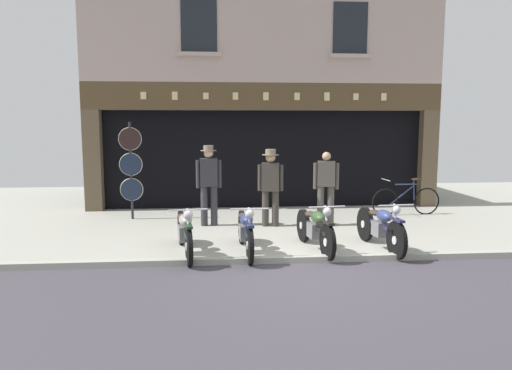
{
  "coord_description": "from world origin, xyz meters",
  "views": [
    {
      "loc": [
        -1.32,
        -7.39,
        2.24
      ],
      "look_at": [
        -0.47,
        2.57,
        0.96
      ],
      "focal_mm": 33.41,
      "sensor_mm": 36.0,
      "label": 1
    }
  ],
  "objects_px": {
    "motorcycle_center_right": "(380,226)",
    "tyre_sign_pole": "(131,165)",
    "motorcycle_left": "(185,231)",
    "salesman_left": "(209,181)",
    "advert_board_near": "(326,141)",
    "motorcycle_center": "(315,228)",
    "salesman_right": "(326,185)",
    "advert_board_far": "(365,139)",
    "leaning_bicycle": "(406,200)",
    "motorcycle_center_left": "(246,230)",
    "shopkeeper_center": "(270,183)"
  },
  "relations": [
    {
      "from": "advert_board_far",
      "to": "leaning_bicycle",
      "type": "xyz_separation_m",
      "value": [
        0.6,
        -1.5,
        -1.46
      ]
    },
    {
      "from": "motorcycle_center_left",
      "to": "salesman_right",
      "type": "height_order",
      "value": "salesman_right"
    },
    {
      "from": "motorcycle_center_right",
      "to": "leaning_bicycle",
      "type": "distance_m",
      "value": 3.63
    },
    {
      "from": "motorcycle_center",
      "to": "salesman_right",
      "type": "distance_m",
      "value": 2.23
    },
    {
      "from": "motorcycle_left",
      "to": "advert_board_near",
      "type": "xyz_separation_m",
      "value": [
        3.55,
        4.7,
        1.36
      ]
    },
    {
      "from": "motorcycle_center",
      "to": "tyre_sign_pole",
      "type": "relative_size",
      "value": 0.85
    },
    {
      "from": "motorcycle_left",
      "to": "motorcycle_center_right",
      "type": "relative_size",
      "value": 1.05
    },
    {
      "from": "motorcycle_left",
      "to": "tyre_sign_pole",
      "type": "bearing_deg",
      "value": -75.01
    },
    {
      "from": "motorcycle_left",
      "to": "advert_board_far",
      "type": "relative_size",
      "value": 2.05
    },
    {
      "from": "shopkeeper_center",
      "to": "motorcycle_left",
      "type": "bearing_deg",
      "value": 60.64
    },
    {
      "from": "motorcycle_center",
      "to": "leaning_bicycle",
      "type": "distance_m",
      "value": 4.31
    },
    {
      "from": "salesman_right",
      "to": "advert_board_far",
      "type": "bearing_deg",
      "value": -111.79
    },
    {
      "from": "tyre_sign_pole",
      "to": "motorcycle_center_right",
      "type": "bearing_deg",
      "value": -33.1
    },
    {
      "from": "advert_board_near",
      "to": "salesman_right",
      "type": "bearing_deg",
      "value": -102.97
    },
    {
      "from": "motorcycle_center",
      "to": "tyre_sign_pole",
      "type": "distance_m",
      "value": 4.97
    },
    {
      "from": "motorcycle_center",
      "to": "salesman_right",
      "type": "xyz_separation_m",
      "value": [
        0.67,
        2.07,
        0.49
      ]
    },
    {
      "from": "motorcycle_center_left",
      "to": "motorcycle_center",
      "type": "height_order",
      "value": "same"
    },
    {
      "from": "motorcycle_center_left",
      "to": "tyre_sign_pole",
      "type": "bearing_deg",
      "value": -54.72
    },
    {
      "from": "tyre_sign_pole",
      "to": "advert_board_near",
      "type": "height_order",
      "value": "tyre_sign_pole"
    },
    {
      "from": "motorcycle_center_right",
      "to": "salesman_left",
      "type": "height_order",
      "value": "salesman_left"
    },
    {
      "from": "motorcycle_center_right",
      "to": "shopkeeper_center",
      "type": "bearing_deg",
      "value": -56.28
    },
    {
      "from": "salesman_left",
      "to": "advert_board_near",
      "type": "xyz_separation_m",
      "value": [
        3.16,
        2.35,
        0.78
      ]
    },
    {
      "from": "salesman_right",
      "to": "motorcycle_center_left",
      "type": "bearing_deg",
      "value": 59.67
    },
    {
      "from": "motorcycle_center_left",
      "to": "salesman_left",
      "type": "relative_size",
      "value": 1.13
    },
    {
      "from": "motorcycle_center_left",
      "to": "motorcycle_center",
      "type": "distance_m",
      "value": 1.24
    },
    {
      "from": "motorcycle_left",
      "to": "salesman_left",
      "type": "distance_m",
      "value": 2.45
    },
    {
      "from": "motorcycle_center_right",
      "to": "tyre_sign_pole",
      "type": "xyz_separation_m",
      "value": [
        -4.91,
        3.2,
        0.86
      ]
    },
    {
      "from": "motorcycle_center",
      "to": "advert_board_far",
      "type": "distance_m",
      "value": 5.39
    },
    {
      "from": "salesman_right",
      "to": "advert_board_far",
      "type": "xyz_separation_m",
      "value": [
        1.68,
        2.57,
        0.92
      ]
    },
    {
      "from": "motorcycle_center",
      "to": "salesman_left",
      "type": "height_order",
      "value": "salesman_left"
    },
    {
      "from": "shopkeeper_center",
      "to": "leaning_bicycle",
      "type": "distance_m",
      "value": 3.7
    },
    {
      "from": "shopkeeper_center",
      "to": "tyre_sign_pole",
      "type": "bearing_deg",
      "value": -9.19
    },
    {
      "from": "motorcycle_center",
      "to": "tyre_sign_pole",
      "type": "height_order",
      "value": "tyre_sign_pole"
    },
    {
      "from": "motorcycle_center_left",
      "to": "salesman_right",
      "type": "distance_m",
      "value": 2.91
    },
    {
      "from": "salesman_left",
      "to": "leaning_bicycle",
      "type": "bearing_deg",
      "value": -172.51
    },
    {
      "from": "motorcycle_left",
      "to": "salesman_left",
      "type": "height_order",
      "value": "salesman_left"
    },
    {
      "from": "leaning_bicycle",
      "to": "salesman_right",
      "type": "bearing_deg",
      "value": 111.28
    },
    {
      "from": "motorcycle_left",
      "to": "motorcycle_center_left",
      "type": "height_order",
      "value": "motorcycle_left"
    },
    {
      "from": "motorcycle_left",
      "to": "salesman_left",
      "type": "relative_size",
      "value": 1.15
    },
    {
      "from": "shopkeeper_center",
      "to": "motorcycle_center",
      "type": "bearing_deg",
      "value": 113.87
    },
    {
      "from": "motorcycle_center",
      "to": "shopkeeper_center",
      "type": "relative_size",
      "value": 1.15
    },
    {
      "from": "motorcycle_left",
      "to": "motorcycle_center",
      "type": "xyz_separation_m",
      "value": [
        2.29,
        0.06,
        -0.0
      ]
    },
    {
      "from": "salesman_left",
      "to": "advert_board_near",
      "type": "relative_size",
      "value": 2.0
    },
    {
      "from": "motorcycle_center",
      "to": "salesman_left",
      "type": "distance_m",
      "value": 3.03
    },
    {
      "from": "motorcycle_center_left",
      "to": "shopkeeper_center",
      "type": "height_order",
      "value": "shopkeeper_center"
    },
    {
      "from": "motorcycle_left",
      "to": "salesman_right",
      "type": "xyz_separation_m",
      "value": [
        2.96,
        2.14,
        0.48
      ]
    },
    {
      "from": "shopkeeper_center",
      "to": "advert_board_near",
      "type": "bearing_deg",
      "value": -116.56
    },
    {
      "from": "salesman_left",
      "to": "motorcycle_center",
      "type": "bearing_deg",
      "value": 127.31
    },
    {
      "from": "motorcycle_center_right",
      "to": "shopkeeper_center",
      "type": "height_order",
      "value": "shopkeeper_center"
    },
    {
      "from": "leaning_bicycle",
      "to": "shopkeeper_center",
      "type": "bearing_deg",
      "value": 102.53
    }
  ]
}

